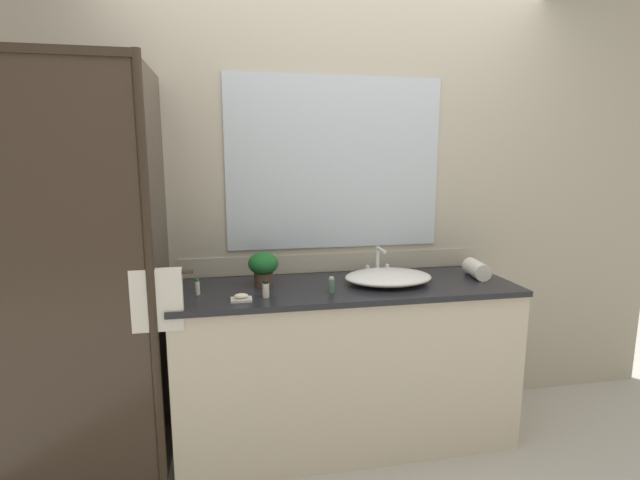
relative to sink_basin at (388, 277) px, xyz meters
name	(u,v)px	position (x,y,z in m)	size (l,w,h in m)	color
ground_plane	(346,439)	(-0.23, 0.00, -0.93)	(8.00, 8.00, 0.00)	#B7B2A8
wall_back_with_mirror	(334,203)	(-0.23, 0.35, 0.37)	(4.40, 0.06, 2.60)	#B2A893
vanity_cabinet	(346,364)	(-0.23, 0.01, -0.48)	(1.80, 0.58, 0.90)	beige
shower_enclosure	(76,284)	(-1.50, -0.18, 0.09)	(1.20, 0.59, 2.00)	#2D2319
sink_basin	(388,277)	(0.00, 0.00, 0.00)	(0.47, 0.36, 0.07)	white
faucet	(378,265)	(0.00, 0.18, 0.02)	(0.17, 0.15, 0.17)	silver
potted_plant	(263,266)	(-0.67, 0.09, 0.07)	(0.16, 0.16, 0.18)	#473828
soap_dish	(241,298)	(-0.79, -0.17, -0.02)	(0.10, 0.07, 0.04)	silver
amenity_bottle_conditioner	(197,287)	(-1.00, -0.02, 0.00)	(0.02, 0.02, 0.08)	silver
amenity_bottle_lotion	(332,285)	(-0.34, -0.12, 0.01)	(0.03, 0.03, 0.08)	#4C7056
amenity_bottle_body_wash	(266,289)	(-0.67, -0.13, 0.01)	(0.03, 0.03, 0.08)	silver
rolled_towel_near_edge	(477,269)	(0.53, 0.03, 0.01)	(0.09, 0.09, 0.20)	silver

